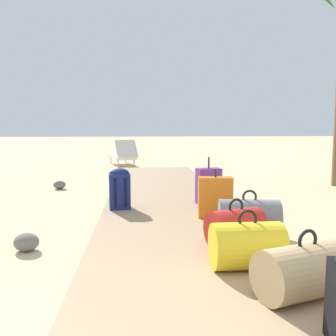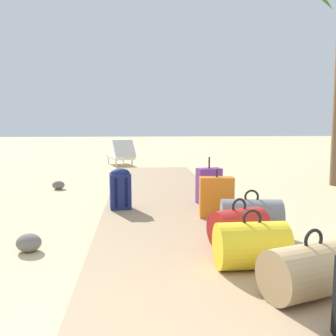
% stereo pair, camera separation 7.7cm
% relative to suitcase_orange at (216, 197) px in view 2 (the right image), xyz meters
% --- Properties ---
extents(ground_plane, '(60.00, 60.00, 0.00)m').
position_rel_suitcase_orange_xyz_m(ground_plane, '(-0.58, 0.11, -0.34)').
color(ground_plane, '#D1BA8C').
extents(boardwalk, '(1.83, 8.86, 0.08)m').
position_rel_suitcase_orange_xyz_m(boardwalk, '(-0.58, 0.99, -0.30)').
color(boardwalk, tan).
rests_on(boardwalk, ground).
extents(suitcase_orange, '(0.45, 0.22, 0.63)m').
position_rel_suitcase_orange_xyz_m(suitcase_orange, '(0.00, 0.00, 0.00)').
color(suitcase_orange, orange).
rests_on(suitcase_orange, boardwalk).
extents(duffel_bag_grey, '(0.71, 0.44, 0.48)m').
position_rel_suitcase_orange_xyz_m(duffel_bag_grey, '(0.25, -0.65, -0.08)').
color(duffel_bag_grey, slate).
rests_on(duffel_bag_grey, boardwalk).
extents(duffel_bag_red, '(0.61, 0.52, 0.49)m').
position_rel_suitcase_orange_xyz_m(duffel_bag_red, '(-0.03, -1.16, -0.07)').
color(duffel_bag_red, red).
rests_on(duffel_bag_red, boardwalk).
extents(backpack_navy, '(0.32, 0.28, 0.58)m').
position_rel_suitcase_orange_xyz_m(backpack_navy, '(-1.26, 0.57, 0.04)').
color(backpack_navy, navy).
rests_on(backpack_navy, boardwalk).
extents(duffel_bag_tan, '(0.78, 0.58, 0.49)m').
position_rel_suitcase_orange_xyz_m(duffel_bag_tan, '(0.19, -2.24, -0.07)').
color(duffel_bag_tan, tan).
rests_on(duffel_bag_tan, boardwalk).
extents(suitcase_purple, '(0.39, 0.27, 0.71)m').
position_rel_suitcase_orange_xyz_m(suitcase_purple, '(0.06, 0.82, 0.01)').
color(suitcase_purple, '#6B2D84').
rests_on(suitcase_purple, boardwalk).
extents(duffel_bag_yellow, '(0.59, 0.41, 0.51)m').
position_rel_suitcase_orange_xyz_m(duffel_bag_yellow, '(-0.07, -1.70, -0.06)').
color(duffel_bag_yellow, gold).
rests_on(duffel_bag_yellow, boardwalk).
extents(lounge_chair, '(0.99, 1.64, 0.79)m').
position_rel_suitcase_orange_xyz_m(lounge_chair, '(-1.50, 6.58, -0.01)').
color(lounge_chair, white).
rests_on(lounge_chair, ground).
extents(rock_left_mid, '(0.36, 0.36, 0.18)m').
position_rel_suitcase_orange_xyz_m(rock_left_mid, '(-2.12, -0.90, -0.25)').
color(rock_left_mid, slate).
rests_on(rock_left_mid, ground).
extents(rock_left_far, '(0.24, 0.22, 0.16)m').
position_rel_suitcase_orange_xyz_m(rock_left_far, '(-2.55, 2.68, -0.26)').
color(rock_left_far, slate).
rests_on(rock_left_far, ground).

